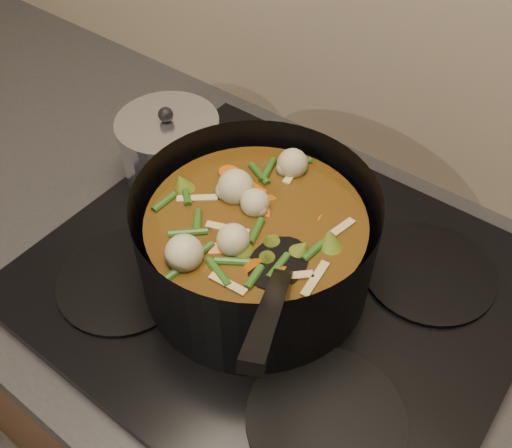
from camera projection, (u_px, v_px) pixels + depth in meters
The scene contains 4 objects.
counter at pixel (271, 424), 1.12m from camera, with size 2.64×0.64×0.91m.
stovetop at pixel (277, 281), 0.78m from camera, with size 0.62×0.54×0.03m.
stockpot at pixel (256, 243), 0.72m from camera, with size 0.36×0.40×0.22m.
saucepan at pixel (170, 148), 0.87m from camera, with size 0.15×0.15×0.13m.
Camera 1 is at (0.26, 1.54, 1.54)m, focal length 40.00 mm.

